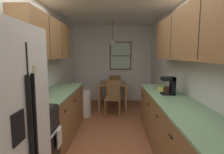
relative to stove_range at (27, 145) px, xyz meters
The scene contains 22 objects.
ground_plane 1.79m from the stove_range, 54.95° to the left, with size 12.00×12.00×0.00m, color brown.
wall_left 1.67m from the stove_range, 104.08° to the left, with size 0.10×9.00×2.55m, color silver.
wall_right 2.86m from the stove_range, 31.16° to the left, with size 0.10×9.00×2.55m, color silver.
wall_back 4.26m from the stove_range, 76.26° to the left, with size 4.40×0.10×2.55m, color silver.
ceiling_slab 2.74m from the stove_range, 54.95° to the left, with size 4.40×9.00×0.08m, color white.
stove_range is the anchor object (origin of this frame).
microwave_over_range 1.17m from the stove_range, behind, with size 0.39×0.59×0.31m.
counter_left 1.28m from the stove_range, 90.25° to the left, with size 0.64×1.94×0.90m.
upper_cabinets_left 1.86m from the stove_range, 96.75° to the left, with size 0.33×2.02×0.72m.
counter_right 2.04m from the stove_range, 12.39° to the left, with size 0.64×3.25×0.90m.
upper_cabinets_right 2.58m from the stove_range, 10.31° to the left, with size 0.33×2.93×0.73m.
dining_table 3.35m from the stove_range, 72.44° to the left, with size 0.80×0.89×0.75m.
dining_chair_near 2.74m from the stove_range, 67.93° to the left, with size 0.43×0.43×0.90m.
dining_chair_far 4.00m from the stove_range, 74.17° to the left, with size 0.45×0.45×0.90m.
pendant_light 3.66m from the stove_range, 72.44° to the left, with size 0.27×0.27×0.67m.
back_window 4.32m from the stove_range, 72.44° to the left, with size 0.73×0.05×0.93m.
trash_bin 2.42m from the stove_range, 83.01° to the left, with size 0.32×0.32×0.65m, color silver.
storage_canister 0.75m from the stove_range, 90.59° to the left, with size 0.11×0.11×0.17m.
dish_towel 0.39m from the stove_range, 23.56° to the left, with size 0.02×0.16×0.24m, color white.
coffee_maker 2.31m from the stove_range, 25.88° to the left, with size 0.22×0.18×0.30m.
fruit_bowl 2.47m from the stove_range, 33.46° to the left, with size 0.24×0.24×0.09m.
table_serving_bowl 3.37m from the stove_range, 70.43° to the left, with size 0.17×0.17×0.06m, color #E0D14C.
Camera 1 is at (0.09, -2.47, 1.58)m, focal length 28.72 mm.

